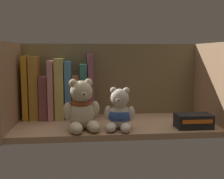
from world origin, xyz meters
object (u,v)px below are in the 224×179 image
object	(u,v)px
book_1	(35,87)
book_6	(76,96)
book_3	(52,89)
book_2	(45,97)
book_0	(27,87)
book_5	(69,89)
book_4	(60,88)
book_7	(84,91)
teddy_bear_larger	(82,108)
small_product_box	(193,121)
teddy_bear_smaller	(120,113)
book_8	(90,86)

from	to	relation	value
book_1	book_6	size ratio (longest dim) A/B	1.45
book_1	book_6	xyz separation A→B (cm)	(15.43, 0.00, -3.68)
book_3	book_6	bearing A→B (deg)	0.00
book_2	book_3	world-z (taller)	book_3
book_0	book_6	distance (cm)	18.80
book_5	book_6	xyz separation A→B (cm)	(2.84, 0.00, -2.69)
book_4	book_6	distance (cm)	6.92
book_3	book_7	bearing A→B (deg)	0.00
book_3	teddy_bear_larger	bearing A→B (deg)	-59.17
book_1	small_product_box	bearing A→B (deg)	-20.65
book_2	book_6	xyz separation A→B (cm)	(11.96, 0.00, 0.05)
book_7	book_0	bearing A→B (deg)	180.00
book_1	book_7	size ratio (longest dim) A/B	1.14
book_0	book_5	size ratio (longest dim) A/B	1.11
book_1	book_6	bearing A→B (deg)	0.00
book_4	book_7	world-z (taller)	book_4
book_5	teddy_bear_smaller	world-z (taller)	book_5
small_product_box	book_3	bearing A→B (deg)	156.94
book_4	teddy_bear_larger	world-z (taller)	book_4
book_4	book_5	xyz separation A→B (cm)	(3.26, 0.00, -0.59)
book_1	small_product_box	world-z (taller)	book_1
book_3	book_5	distance (cm)	6.30
teddy_bear_smaller	small_product_box	world-z (taller)	teddy_bear_smaller
book_2	book_7	bearing A→B (deg)	0.00
book_8	teddy_bear_larger	world-z (taller)	book_8
book_3	small_product_box	distance (cm)	53.53
book_1	teddy_bear_larger	xyz separation A→B (cm)	(17.74, -19.19, -4.72)
book_4	small_product_box	bearing A→B (deg)	-24.42
book_0	book_2	xyz separation A→B (cm)	(6.45, 0.00, -3.88)
book_0	book_6	bearing A→B (deg)	0.00
book_5	teddy_bear_smaller	bearing A→B (deg)	-48.58
book_7	teddy_bear_larger	xyz separation A→B (cm)	(-0.66, -19.19, -3.24)
book_0	teddy_bear_smaller	world-z (taller)	book_0
book_3	teddy_bear_larger	world-z (taller)	book_3
book_2	book_6	distance (cm)	11.96
book_0	book_5	distance (cm)	15.61
book_5	small_product_box	size ratio (longest dim) A/B	1.83
book_3	book_2	bearing A→B (deg)	180.00
book_2	book_8	xyz separation A→B (cm)	(17.61, 0.00, 4.12)
book_0	book_2	world-z (taller)	book_0
book_6	teddy_bear_smaller	size ratio (longest dim) A/B	1.18
small_product_box	teddy_bear_larger	bearing A→B (deg)	177.69
book_0	teddy_bear_smaller	size ratio (longest dim) A/B	1.73
book_8	teddy_bear_larger	distance (cm)	20.14
book_0	book_6	size ratio (longest dim) A/B	1.47
book_4	book_7	xyz separation A→B (cm)	(9.07, 0.00, -1.08)
book_3	small_product_box	size ratio (longest dim) A/B	1.87
book_2	teddy_bear_smaller	world-z (taller)	book_2
book_2	teddy_bear_larger	bearing A→B (deg)	-53.36
book_3	teddy_bear_smaller	distance (cm)	31.47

